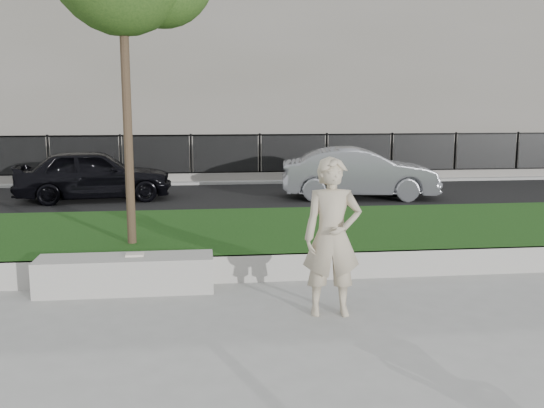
{
  "coord_description": "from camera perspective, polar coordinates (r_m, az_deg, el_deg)",
  "views": [
    {
      "loc": [
        -0.3,
        -7.47,
        2.58
      ],
      "look_at": [
        0.73,
        1.2,
        1.12
      ],
      "focal_mm": 40.0,
      "sensor_mm": 36.0,
      "label": 1
    }
  ],
  "objects": [
    {
      "name": "ground",
      "position": [
        7.91,
        -4.26,
        -9.57
      ],
      "size": [
        90.0,
        90.0,
        0.0
      ],
      "primitive_type": "plane",
      "color": "gray",
      "rests_on": "ground"
    },
    {
      "name": "book",
      "position": [
        8.63,
        -12.79,
        -4.67
      ],
      "size": [
        0.25,
        0.18,
        0.03
      ],
      "primitive_type": "cube",
      "rotation": [
        0.0,
        0.0,
        0.02
      ],
      "color": "beige",
      "rests_on": "stone_bench"
    },
    {
      "name": "car_dark",
      "position": [
        16.66,
        -16.4,
        2.7
      ],
      "size": [
        4.18,
        2.1,
        1.37
      ],
      "primitive_type": "imported",
      "rotation": [
        0.0,
        0.0,
        1.7
      ],
      "color": "black",
      "rests_on": "street"
    },
    {
      "name": "street",
      "position": [
        16.18,
        -5.59,
        0.33
      ],
      "size": [
        34.0,
        7.0,
        0.04
      ],
      "primitive_type": "cube",
      "color": "black",
      "rests_on": "ground"
    },
    {
      "name": "iron_fence",
      "position": [
        19.58,
        -5.83,
        3.46
      ],
      "size": [
        32.0,
        0.3,
        1.5
      ],
      "color": "slate",
      "rests_on": "far_pavement"
    },
    {
      "name": "car_silver",
      "position": [
        16.46,
        8.21,
        2.9
      ],
      "size": [
        4.28,
        1.95,
        1.36
      ],
      "primitive_type": "imported",
      "rotation": [
        0.0,
        0.0,
        1.44
      ],
      "color": "gray",
      "rests_on": "street"
    },
    {
      "name": "stone_bench",
      "position": [
        8.66,
        -13.59,
        -6.42
      ],
      "size": [
        2.4,
        0.6,
        0.49
      ],
      "primitive_type": "cube",
      "color": "#9D9A93",
      "rests_on": "ground"
    },
    {
      "name": "grass_kerb",
      "position": [
        8.84,
        -4.58,
        -6.15
      ],
      "size": [
        34.0,
        0.08,
        0.4
      ],
      "primitive_type": "cube",
      "color": "#9D9A93",
      "rests_on": "ground"
    },
    {
      "name": "far_pavement",
      "position": [
        20.63,
        -5.86,
        2.41
      ],
      "size": [
        34.0,
        3.0,
        0.12
      ],
      "primitive_type": "cube",
      "color": "gray",
      "rests_on": "ground"
    },
    {
      "name": "grass_bank",
      "position": [
        10.74,
        -4.98,
        -3.35
      ],
      "size": [
        34.0,
        4.0,
        0.4
      ],
      "primitive_type": "cube",
      "color": "black",
      "rests_on": "ground"
    },
    {
      "name": "building_facade",
      "position": [
        27.58,
        -6.29,
        14.46
      ],
      "size": [
        34.0,
        10.0,
        10.0
      ],
      "primitive_type": "cube",
      "color": "#6A665D",
      "rests_on": "ground"
    },
    {
      "name": "man",
      "position": [
        7.39,
        5.68,
        -3.13
      ],
      "size": [
        0.74,
        0.52,
        1.94
      ],
      "primitive_type": "imported",
      "rotation": [
        0.0,
        0.0,
        -0.08
      ],
      "color": "tan",
      "rests_on": "ground"
    }
  ]
}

